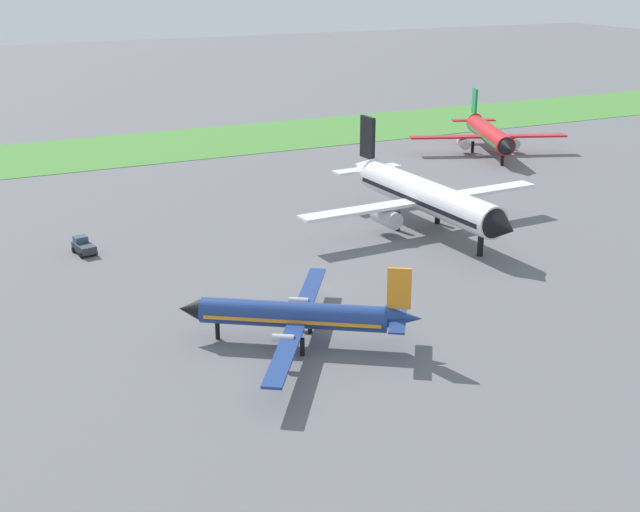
# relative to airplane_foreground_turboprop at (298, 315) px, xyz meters

# --- Properties ---
(ground_plane) EXTENTS (600.00, 600.00, 0.00)m
(ground_plane) POSITION_rel_airplane_foreground_turboprop_xyz_m (7.22, 10.38, -2.88)
(ground_plane) COLOR slate
(grass_taxiway_strip) EXTENTS (360.00, 28.00, 0.08)m
(grass_taxiway_strip) POSITION_rel_airplane_foreground_turboprop_xyz_m (7.22, 89.63, -2.84)
(grass_taxiway_strip) COLOR #478438
(grass_taxiway_strip) RESTS_ON ground_plane
(airplane_foreground_turboprop) EXTENTS (20.01, 22.83, 7.87)m
(airplane_foreground_turboprop) POSITION_rel_airplane_foreground_turboprop_xyz_m (0.00, 0.00, 0.00)
(airplane_foreground_turboprop) COLOR navy
(airplane_foreground_turboprop) RESTS_ON ground_plane
(airplane_parked_jet_far) EXTENTS (27.36, 27.17, 10.12)m
(airplane_parked_jet_far) POSITION_rel_airplane_foreground_turboprop_xyz_m (63.74, 57.89, 0.77)
(airplane_parked_jet_far) COLOR red
(airplane_parked_jet_far) RESTS_ON ground_plane
(airplane_midfield_jet) EXTENTS (35.66, 34.98, 12.60)m
(airplane_midfield_jet) POSITION_rel_airplane_foreground_turboprop_xyz_m (28.84, 24.51, 1.66)
(airplane_midfield_jet) COLOR white
(airplane_midfield_jet) RESTS_ON ground_plane
(pushback_tug_near_gate) EXTENTS (2.61, 3.87, 1.95)m
(pushback_tug_near_gate) POSITION_rel_airplane_foreground_turboprop_xyz_m (-13.03, 33.94, -1.97)
(pushback_tug_near_gate) COLOR #2D333D
(pushback_tug_near_gate) RESTS_ON ground_plane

